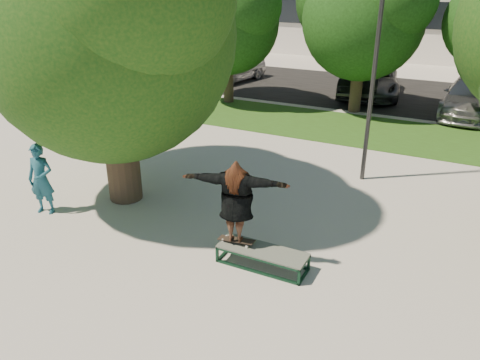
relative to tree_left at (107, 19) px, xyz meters
The scene contains 14 objects.
ground 6.26m from the tree_left, 14.31° to the right, with size 120.00×120.00×0.00m, color #AEA99F.
grass_strip 10.87m from the tree_left, 57.80° to the left, with size 30.00×4.00×0.02m, color #264914.
asphalt_strip 16.13m from the tree_left, 73.93° to the left, with size 40.00×8.00×0.01m, color black.
tree_left is the anchor object (origin of this frame).
bg_tree_left 10.26m from the tree_left, 102.86° to the left, with size 5.28×4.51×5.77m.
bg_tree_mid 11.45m from the tree_left, 73.68° to the left, with size 5.76×4.92×6.24m.
lamppost 6.70m from the tree_left, 36.42° to the left, with size 0.25×0.15×6.11m.
grind_box 6.35m from the tree_left, 16.42° to the right, with size 1.80×0.60×0.38m.
skater_rig 5.21m from the tree_left, 18.67° to the right, with size 2.18×1.01×1.79m.
bystander 4.06m from the tree_left, 125.60° to the right, with size 0.64×0.42×1.75m, color #194E61.
car_silver_a 15.19m from the tree_left, 105.98° to the left, with size 1.60×3.98×1.36m, color #B8B8BD.
car_dark 14.64m from the tree_left, 78.52° to the left, with size 1.72×4.94×1.63m, color black.
car_grey 14.89m from the tree_left, 76.87° to the left, with size 2.40×5.21×1.45m, color #505054.
car_silver_b 15.19m from the tree_left, 58.71° to the left, with size 2.06×5.08×1.47m, color #9F9EA3.
Camera 1 is at (3.39, -7.47, 5.36)m, focal length 35.00 mm.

